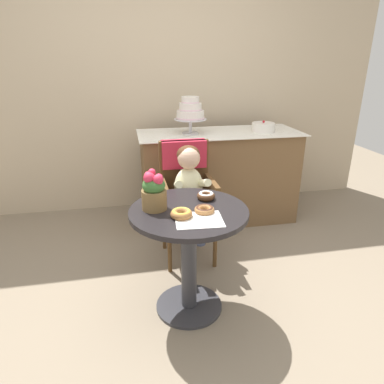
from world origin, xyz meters
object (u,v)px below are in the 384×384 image
donut_side (181,213)px  tiered_cake_stand (190,111)px  donut_front (204,209)px  round_layer_cake (263,127)px  wicker_chair (186,181)px  flower_vase (154,191)px  cafe_table (189,240)px  donut_mid (206,195)px  seated_child (190,184)px

donut_side → tiered_cake_stand: size_ratio=0.38×
donut_front → round_layer_cake: (0.89, 1.31, 0.20)m
wicker_chair → round_layer_cake: size_ratio=4.36×
flower_vase → cafe_table: bearing=-13.6°
donut_mid → flower_vase: (-0.34, -0.09, 0.09)m
wicker_chair → seated_child: bearing=-88.3°
wicker_chair → donut_side: 0.83m
donut_side → round_layer_cake: (1.03, 1.35, 0.20)m
donut_mid → tiered_cake_stand: size_ratio=0.34×
wicker_chair → round_layer_cake: 1.06m
seated_child → donut_front: size_ratio=6.17×
cafe_table → wicker_chair: (0.11, 0.71, 0.13)m
cafe_table → flower_vase: 0.39m
cafe_table → tiered_cake_stand: size_ratio=2.13×
wicker_chair → tiered_cake_stand: (0.15, 0.59, 0.46)m
donut_mid → cafe_table: bearing=-135.7°
cafe_table → donut_side: 0.26m
donut_front → tiered_cake_stand: tiered_cake_stand is taller
seated_child → donut_side: (-0.17, -0.65, 0.07)m
flower_vase → round_layer_cake: (1.17, 1.21, 0.11)m
seated_child → flower_vase: (-0.31, -0.51, 0.16)m
cafe_table → donut_mid: size_ratio=6.19×
donut_front → donut_mid: bearing=73.9°
flower_vase → tiered_cake_stand: 1.36m
flower_vase → tiered_cake_stand: size_ratio=0.70×
cafe_table → donut_front: (0.08, -0.06, 0.23)m
wicker_chair → seated_child: 0.16m
donut_front → donut_side: 0.15m
donut_mid → flower_vase: size_ratio=0.49×
seated_child → donut_mid: size_ratio=6.25×
donut_front → flower_vase: flower_vase is taller
donut_front → donut_mid: 0.20m
cafe_table → seated_child: bearing=78.7°
donut_side → round_layer_cake: size_ratio=0.58×
donut_front → donut_side: size_ratio=0.93×
seated_child → tiered_cake_stand: tiered_cake_stand is taller
cafe_table → tiered_cake_stand: 1.45m
donut_mid → seated_child: bearing=93.8°
donut_mid → round_layer_cake: 1.41m
flower_vase → donut_side: bearing=-46.7°
donut_mid → donut_side: same height
cafe_table → wicker_chair: size_ratio=0.75×
donut_mid → donut_side: 0.31m
cafe_table → flower_vase: bearing=166.4°
donut_front → tiered_cake_stand: (0.18, 1.36, 0.36)m
flower_vase → round_layer_cake: size_ratio=1.08×
wicker_chair → donut_front: size_ratio=8.10×
donut_front → donut_mid: size_ratio=1.01×
donut_mid → flower_vase: bearing=-165.5°
cafe_table → donut_side: donut_side is taller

